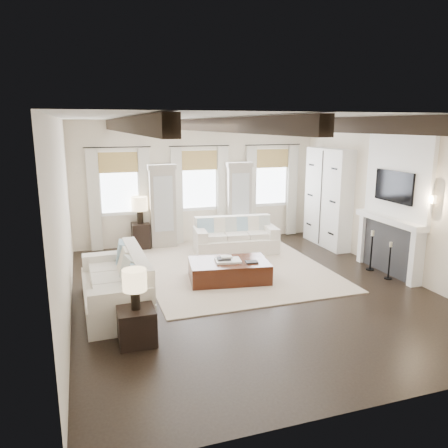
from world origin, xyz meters
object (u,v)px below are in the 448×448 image
object	(u,v)px
sofa_back	(235,238)
side_table_back	(141,236)
sofa_left	(119,286)
side_table_front	(137,326)
ottoman	(229,271)

from	to	relation	value
sofa_back	side_table_back	distance (m)	2.40
sofa_left	side_table_front	world-z (taller)	sofa_left
sofa_back	side_table_front	xyz separation A→B (m)	(-2.89, -3.91, -0.09)
sofa_back	ottoman	xyz separation A→B (m)	(-0.80, -1.89, -0.15)
sofa_left	side_table_back	size ratio (longest dim) A/B	3.45
sofa_back	side_table_front	world-z (taller)	sofa_back
sofa_back	ottoman	world-z (taller)	sofa_back
sofa_left	side_table_front	bearing A→B (deg)	-84.74
sofa_back	side_table_front	size ratio (longest dim) A/B	3.98
sofa_back	sofa_left	bearing A→B (deg)	-139.81
side_table_front	sofa_back	bearing A→B (deg)	53.52
ottoman	side_table_front	world-z (taller)	side_table_front
side_table_front	side_table_back	world-z (taller)	side_table_back
side_table_front	side_table_back	size ratio (longest dim) A/B	0.80
ottoman	side_table_back	xyz separation A→B (m)	(-1.37, 2.90, 0.12)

